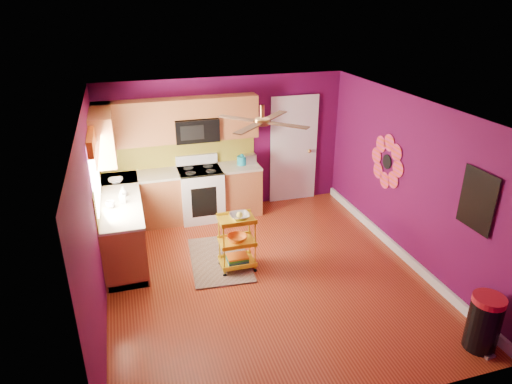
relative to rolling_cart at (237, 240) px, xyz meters
name	(u,v)px	position (x,y,z in m)	size (l,w,h in m)	color
ground	(265,275)	(0.34, -0.30, -0.49)	(5.00, 5.00, 0.00)	maroon
room_envelope	(268,172)	(0.37, -0.30, 1.15)	(4.54, 5.04, 2.52)	#52093D
lower_cabinets	(159,209)	(-1.01, 1.51, -0.05)	(2.81, 2.31, 0.94)	brown
electric_range	(201,193)	(-0.21, 1.87, 0.00)	(0.76, 0.66, 1.13)	white
upper_cabinetry	(156,126)	(-0.90, 1.87, 1.31)	(2.80, 2.30, 1.26)	brown
left_window	(93,156)	(-1.88, 0.75, 1.25)	(0.08, 1.35, 1.08)	white
panel_door	(293,151)	(1.69, 2.16, 0.54)	(0.95, 0.11, 2.15)	white
right_wall_art	(423,177)	(2.57, -0.64, 0.96)	(0.04, 2.74, 1.04)	black
ceiling_fan	(262,121)	(0.34, -0.10, 1.80)	(1.01, 1.01, 0.26)	#BF8C3F
shag_rug	(220,259)	(-0.22, 0.31, -0.47)	(0.89, 1.44, 0.02)	black
rolling_cart	(237,240)	(0.00, 0.00, 0.00)	(0.53, 0.38, 0.95)	gold
trash_can	(484,323)	(2.31, -2.43, -0.13)	(0.41, 0.43, 0.71)	black
teal_kettle	(242,160)	(0.59, 1.92, 0.54)	(0.18, 0.18, 0.21)	teal
toaster	(250,159)	(0.74, 1.93, 0.54)	(0.22, 0.15, 0.18)	beige
soap_bottle_a	(122,197)	(-1.57, 0.82, 0.55)	(0.09, 0.09, 0.20)	#EA3F72
soap_bottle_b	(123,191)	(-1.54, 1.07, 0.53)	(0.12, 0.12, 0.16)	white
counter_dish	(116,181)	(-1.65, 1.70, 0.48)	(0.24, 0.24, 0.06)	white
counter_cup	(110,204)	(-1.74, 0.70, 0.50)	(0.13, 0.13, 0.10)	white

